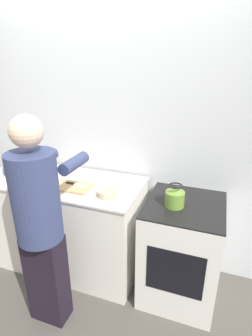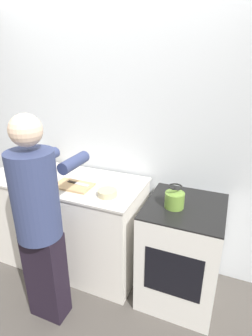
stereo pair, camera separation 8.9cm
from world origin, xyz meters
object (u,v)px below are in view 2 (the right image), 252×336
(oven, at_px, (181,252))
(kettle, at_px, (175,198))
(cutting_board, at_px, (73,186))
(knife, at_px, (77,183))
(bowl_prep, at_px, (107,193))
(canister_jar, at_px, (48,158))
(person, at_px, (40,218))

(oven, relative_size, kettle, 4.97)
(cutting_board, relative_size, knife, 1.56)
(knife, bearing_deg, bowl_prep, -7.67)
(canister_jar, bearing_deg, oven, -8.42)
(oven, distance_m, canister_jar, 1.60)
(cutting_board, distance_m, canister_jar, 0.61)
(knife, distance_m, canister_jar, 0.61)
(oven, xyz_separation_m, cutting_board, (-0.97, -0.10, 0.49))
(knife, bearing_deg, person, -84.34)
(kettle, height_order, canister_jar, canister_jar)
(kettle, bearing_deg, knife, -179.20)
(knife, xyz_separation_m, bowl_prep, (0.33, -0.07, 0.00))
(cutting_board, distance_m, knife, 0.04)
(person, relative_size, bowl_prep, 10.46)
(bowl_prep, bearing_deg, person, -125.62)
(kettle, distance_m, canister_jar, 1.43)
(person, xyz_separation_m, kettle, (0.86, 0.54, 0.07))
(person, xyz_separation_m, bowl_prep, (0.32, 0.45, 0.05))
(cutting_board, bearing_deg, bowl_prep, -6.79)
(oven, xyz_separation_m, kettle, (-0.08, -0.06, 0.53))
(person, height_order, canister_jar, person)
(knife, xyz_separation_m, canister_jar, (-0.53, 0.29, 0.07))
(oven, distance_m, knife, 1.07)
(oven, height_order, canister_jar, canister_jar)
(oven, bearing_deg, bowl_prep, -166.77)
(knife, bearing_deg, oven, 9.07)
(cutting_board, distance_m, kettle, 0.89)
(canister_jar, bearing_deg, knife, -28.58)
(cutting_board, height_order, bowl_prep, bowl_prep)
(bowl_prep, xyz_separation_m, canister_jar, (-0.86, 0.36, 0.07))
(knife, relative_size, canister_jar, 1.16)
(kettle, relative_size, canister_jar, 0.97)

